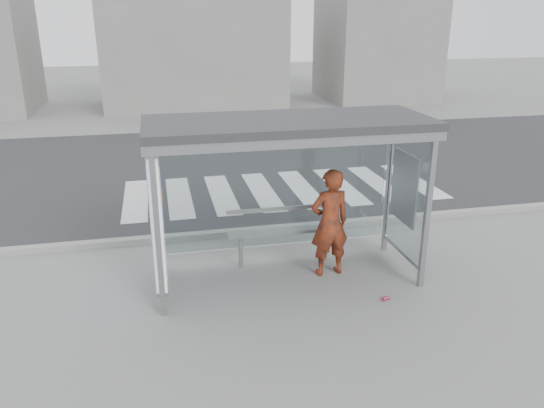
{
  "coord_description": "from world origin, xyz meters",
  "views": [
    {
      "loc": [
        -1.91,
        -7.5,
        4.07
      ],
      "look_at": [
        -0.21,
        0.2,
        1.23
      ],
      "focal_mm": 35.0,
      "sensor_mm": 36.0,
      "label": 1
    }
  ],
  "objects_px": {
    "bus_shelter": "(263,161)",
    "person": "(330,223)",
    "bench": "(284,231)",
    "soda_can": "(386,298)"
  },
  "relations": [
    {
      "from": "bench",
      "to": "soda_can",
      "type": "distance_m",
      "value": 2.07
    },
    {
      "from": "bus_shelter",
      "to": "soda_can",
      "type": "height_order",
      "value": "bus_shelter"
    },
    {
      "from": "bus_shelter",
      "to": "person",
      "type": "height_order",
      "value": "bus_shelter"
    },
    {
      "from": "person",
      "to": "bus_shelter",
      "type": "bearing_deg",
      "value": -7.69
    },
    {
      "from": "bus_shelter",
      "to": "person",
      "type": "bearing_deg",
      "value": -1.64
    },
    {
      "from": "person",
      "to": "bench",
      "type": "distance_m",
      "value": 0.89
    },
    {
      "from": "soda_can",
      "to": "bus_shelter",
      "type": "bearing_deg",
      "value": 146.92
    },
    {
      "from": "soda_can",
      "to": "person",
      "type": "bearing_deg",
      "value": 118.84
    },
    {
      "from": "bus_shelter",
      "to": "soda_can",
      "type": "relative_size",
      "value": 36.62
    },
    {
      "from": "person",
      "to": "soda_can",
      "type": "height_order",
      "value": "person"
    }
  ]
}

